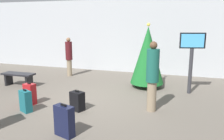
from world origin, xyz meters
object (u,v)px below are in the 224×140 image
flight_info_kiosk (192,52)px  waiting_bench (18,77)px  suitcase_1 (64,121)px  suitcase_3 (77,101)px  suitcase_2 (26,101)px  traveller_0 (152,75)px  holiday_tree (148,55)px  traveller_1 (69,56)px  suitcase_4 (30,94)px

flight_info_kiosk → waiting_bench: (-5.99, -1.01, -1.02)m
suitcase_1 → suitcase_3: bearing=105.7°
waiting_bench → suitcase_1: bearing=-38.9°
suitcase_2 → suitcase_3: size_ratio=1.10×
waiting_bench → suitcase_2: bearing=-46.5°
flight_info_kiosk → traveller_0: flight_info_kiosk is taller
holiday_tree → flight_info_kiosk: (1.46, -0.29, 0.20)m
traveller_0 → suitcase_3: (-1.89, -0.58, -0.72)m
suitcase_1 → suitcase_3: size_ratio=1.26×
flight_info_kiosk → traveller_1: bearing=168.6°
suitcase_2 → suitcase_3: suitcase_2 is taller
holiday_tree → suitcase_3: (-1.40, -2.78, -0.91)m
waiting_bench → traveller_0: traveller_0 is taller
traveller_1 → suitcase_4: size_ratio=2.60×
holiday_tree → traveller_0: size_ratio=1.24×
waiting_bench → traveller_0: bearing=-10.2°
suitcase_2 → suitcase_3: (1.25, 0.50, -0.03)m
flight_info_kiosk → suitcase_3: 3.95m
suitcase_1 → flight_info_kiosk: bearing=57.2°
suitcase_2 → flight_info_kiosk: bearing=36.1°
holiday_tree → suitcase_1: holiday_tree is taller
traveller_1 → suitcase_4: bearing=-80.0°
suitcase_1 → suitcase_4: 2.31m
flight_info_kiosk → suitcase_1: flight_info_kiosk is taller
holiday_tree → traveller_1: (-3.51, 0.71, -0.28)m
flight_info_kiosk → suitcase_2: (-4.11, -2.99, -1.08)m
waiting_bench → suitcase_4: size_ratio=1.89×
holiday_tree → waiting_bench: (-4.53, -1.30, -0.82)m
flight_info_kiosk → holiday_tree: bearing=168.7°
holiday_tree → waiting_bench: 4.78m
suitcase_1 → suitcase_3: (-0.38, 1.35, -0.07)m
suitcase_2 → traveller_0: bearing=19.1°
flight_info_kiosk → waiting_bench: flight_info_kiosk is taller
traveller_1 → suitcase_1: size_ratio=2.40×
suitcase_1 → traveller_0: bearing=52.1°
holiday_tree → flight_info_kiosk: holiday_tree is taller
flight_info_kiosk → suitcase_3: bearing=-138.9°
holiday_tree → suitcase_4: holiday_tree is taller
traveller_1 → waiting_bench: bearing=-117.0°
traveller_1 → suitcase_2: size_ratio=2.75×
holiday_tree → suitcase_3: 3.24m
traveller_0 → traveller_1: traveller_0 is taller
holiday_tree → traveller_1: holiday_tree is taller
traveller_1 → suitcase_3: bearing=-58.8°
suitcase_4 → flight_info_kiosk: bearing=29.8°
suitcase_1 → suitcase_4: size_ratio=1.08×
suitcase_1 → waiting_bench: bearing=141.1°
holiday_tree → suitcase_4: size_ratio=3.56×
traveller_0 → flight_info_kiosk: bearing=63.1°
traveller_1 → suitcase_3: 4.13m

